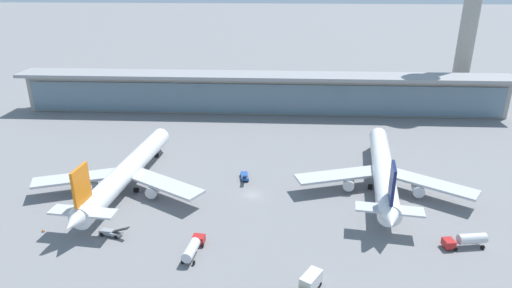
{
  "coord_description": "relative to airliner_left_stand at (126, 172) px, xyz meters",
  "views": [
    {
      "loc": [
        6.09,
        -96.91,
        52.47
      ],
      "look_at": [
        0.0,
        16.34,
        6.95
      ],
      "focal_mm": 31.22,
      "sensor_mm": 36.0,
      "label": 1
    }
  ],
  "objects": [
    {
      "name": "service_truck_near_nose_red",
      "position": [
        21.6,
        -26.68,
        -3.06
      ],
      "size": [
        3.48,
        8.82,
        2.95
      ],
      "color": "#B21E1E",
      "rests_on": "ground"
    },
    {
      "name": "airliner_centre_stand",
      "position": [
        64.19,
        4.25,
        0.0
      ],
      "size": [
        43.23,
        56.72,
        15.13
      ],
      "color": "white",
      "rests_on": "ground"
    },
    {
      "name": "service_truck_by_tail_grey",
      "position": [
        3.43,
        -20.96,
        -3.96
      ],
      "size": [
        6.93,
        2.89,
        2.7
      ],
      "color": "gray",
      "rests_on": "ground"
    },
    {
      "name": "terminal_building",
      "position": [
        31.66,
        65.44,
        3.1
      ],
      "size": [
        183.6,
        12.8,
        15.2
      ],
      "color": "#9E998E",
      "rests_on": "ground"
    },
    {
      "name": "service_truck_under_wing_red",
      "position": [
        75.73,
        -21.11,
        -3.06
      ],
      "size": [
        8.85,
        3.71,
        2.95
      ],
      "color": "#B21E1E",
      "rests_on": "ground"
    },
    {
      "name": "service_truck_on_taxiway_yellow",
      "position": [
        -11.13,
        1.22,
        -3.06
      ],
      "size": [
        4.37,
        8.89,
        2.95
      ],
      "color": "yellow",
      "rests_on": "ground"
    },
    {
      "name": "ground_plane",
      "position": [
        31.66,
        -1.51,
        -4.76
      ],
      "size": [
        1200.0,
        1200.0,
        0.0
      ],
      "primitive_type": "plane",
      "color": "slate"
    },
    {
      "name": "safety_cone_alpha",
      "position": [
        -11.78,
        -20.28,
        -4.45
      ],
      "size": [
        0.62,
        0.62,
        0.7
      ],
      "color": "orange",
      "rests_on": "ground"
    },
    {
      "name": "airliner_left_stand",
      "position": [
        0.0,
        0.0,
        0.0
      ],
      "size": [
        43.5,
        56.83,
        15.13
      ],
      "color": "white",
      "rests_on": "ground"
    },
    {
      "name": "service_truck_at_far_stand_olive",
      "position": [
        43.48,
        -36.0,
        -3.07
      ],
      "size": [
        5.79,
        7.42,
        3.1
      ],
      "color": "olive",
      "rests_on": "ground"
    },
    {
      "name": "service_truck_mid_apron_blue",
      "position": [
        29.06,
        7.12,
        -3.96
      ],
      "size": [
        2.54,
        6.93,
        2.7
      ],
      "color": "#234C9E",
      "rests_on": "ground"
    }
  ]
}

